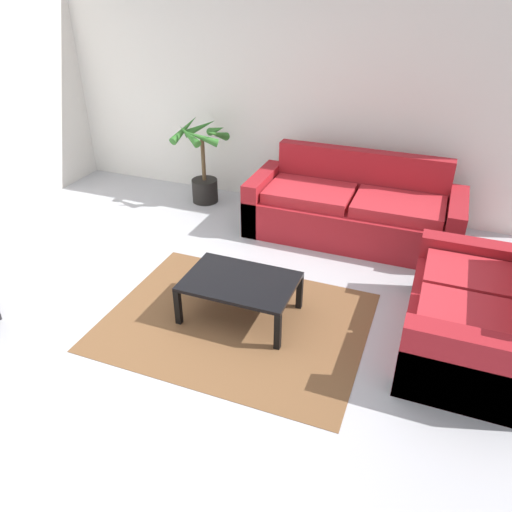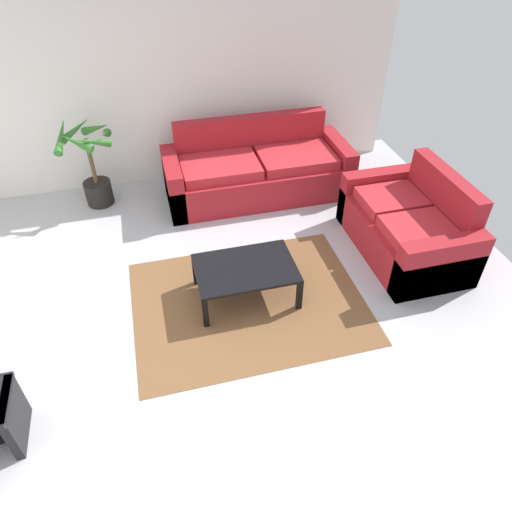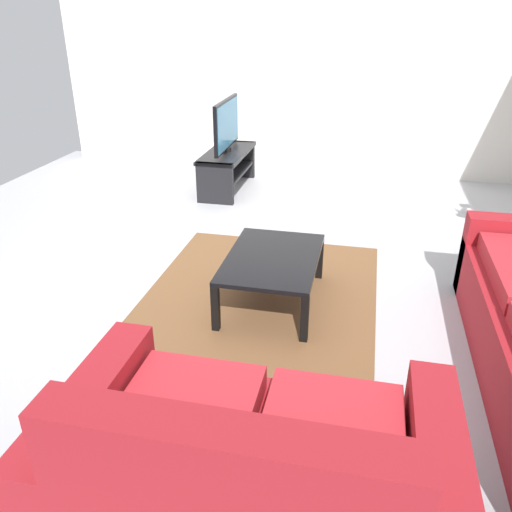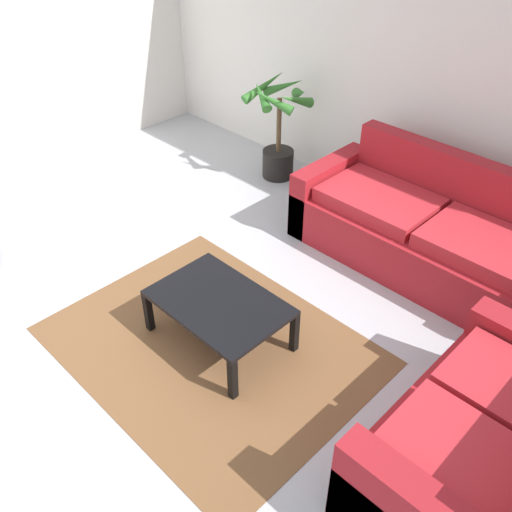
{
  "view_description": "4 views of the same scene",
  "coord_description": "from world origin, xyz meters",
  "px_view_note": "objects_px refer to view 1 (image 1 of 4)",
  "views": [
    {
      "loc": [
        1.83,
        -2.73,
        2.66
      ],
      "look_at": [
        0.56,
        0.5,
        0.61
      ],
      "focal_mm": 34.7,
      "sensor_mm": 36.0,
      "label": 1
    },
    {
      "loc": [
        -0.31,
        -2.76,
        3.23
      ],
      "look_at": [
        0.52,
        0.43,
        0.51
      ],
      "focal_mm": 32.76,
      "sensor_mm": 36.0,
      "label": 2
    },
    {
      "loc": [
        3.64,
        1.06,
        1.94
      ],
      "look_at": [
        0.66,
        0.4,
        0.47
      ],
      "focal_mm": 35.94,
      "sensor_mm": 36.0,
      "label": 3
    },
    {
      "loc": [
        2.63,
        -1.39,
        2.91
      ],
      "look_at": [
        0.46,
        0.8,
        0.59
      ],
      "focal_mm": 38.99,
      "sensor_mm": 36.0,
      "label": 4
    }
  ],
  "objects_px": {
    "potted_palm": "(203,165)",
    "coffee_table": "(240,284)",
    "couch_loveseat": "(472,317)",
    "couch_main": "(353,212)"
  },
  "relations": [
    {
      "from": "potted_palm",
      "to": "coffee_table",
      "type": "bearing_deg",
      "value": -56.5
    },
    {
      "from": "coffee_table",
      "to": "couch_loveseat",
      "type": "bearing_deg",
      "value": 8.27
    },
    {
      "from": "couch_main",
      "to": "potted_palm",
      "type": "relative_size",
      "value": 2.18
    },
    {
      "from": "couch_loveseat",
      "to": "coffee_table",
      "type": "relative_size",
      "value": 1.6
    },
    {
      "from": "couch_loveseat",
      "to": "coffee_table",
      "type": "height_order",
      "value": "couch_loveseat"
    },
    {
      "from": "couch_main",
      "to": "coffee_table",
      "type": "xyz_separation_m",
      "value": [
        -0.59,
        -1.82,
        0.02
      ]
    },
    {
      "from": "potted_palm",
      "to": "couch_loveseat",
      "type": "bearing_deg",
      "value": -29.36
    },
    {
      "from": "couch_main",
      "to": "coffee_table",
      "type": "bearing_deg",
      "value": -108.0
    },
    {
      "from": "couch_loveseat",
      "to": "coffee_table",
      "type": "distance_m",
      "value": 1.87
    },
    {
      "from": "coffee_table",
      "to": "potted_palm",
      "type": "relative_size",
      "value": 0.89
    }
  ]
}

